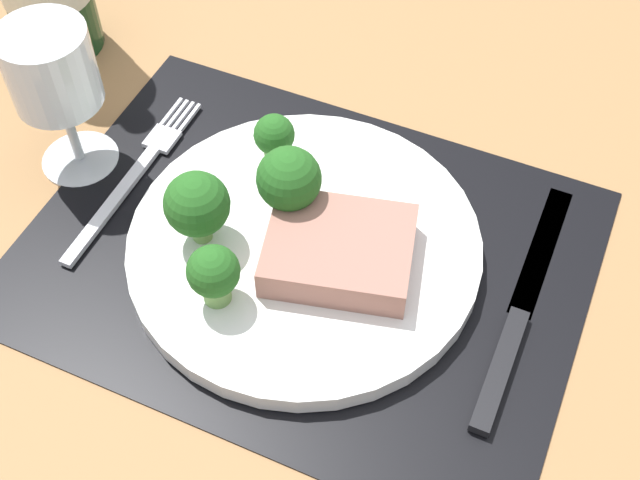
% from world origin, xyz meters
% --- Properties ---
extents(ground_plane, '(1.40, 1.10, 0.03)m').
position_xyz_m(ground_plane, '(0.00, 0.00, -0.01)').
color(ground_plane, '#996D42').
extents(placemat, '(0.42, 0.32, 0.00)m').
position_xyz_m(placemat, '(0.00, 0.00, 0.00)').
color(placemat, black).
rests_on(placemat, ground_plane).
extents(plate, '(0.27, 0.27, 0.02)m').
position_xyz_m(plate, '(0.00, 0.00, 0.01)').
color(plate, white).
rests_on(plate, placemat).
extents(steak, '(0.12, 0.11, 0.03)m').
position_xyz_m(steak, '(0.03, -0.01, 0.03)').
color(steak, '#9E6B5B').
rests_on(steak, plate).
extents(broccoli_near_fork, '(0.05, 0.05, 0.06)m').
position_xyz_m(broccoli_near_fork, '(-0.07, -0.03, 0.06)').
color(broccoli_near_fork, '#6B994C').
rests_on(broccoli_near_fork, plate).
extents(broccoli_near_steak, '(0.05, 0.05, 0.06)m').
position_xyz_m(broccoli_near_steak, '(-0.02, 0.02, 0.06)').
color(broccoli_near_steak, '#5B8942').
rests_on(broccoli_near_steak, plate).
extents(broccoli_back_left, '(0.04, 0.04, 0.05)m').
position_xyz_m(broccoli_back_left, '(-0.03, -0.07, 0.05)').
color(broccoli_back_left, '#6B994C').
rests_on(broccoli_back_left, plate).
extents(broccoli_center, '(0.03, 0.03, 0.04)m').
position_xyz_m(broccoli_center, '(-0.06, 0.07, 0.04)').
color(broccoli_center, '#5B8942').
rests_on(broccoli_center, plate).
extents(fork, '(0.02, 0.19, 0.01)m').
position_xyz_m(fork, '(-0.16, 0.01, 0.01)').
color(fork, silver).
rests_on(fork, placemat).
extents(knife, '(0.02, 0.23, 0.01)m').
position_xyz_m(knife, '(0.16, 0.01, 0.01)').
color(knife, black).
rests_on(knife, placemat).
extents(wine_glass, '(0.07, 0.07, 0.13)m').
position_xyz_m(wine_glass, '(-0.21, 0.01, 0.09)').
color(wine_glass, silver).
rests_on(wine_glass, ground_plane).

